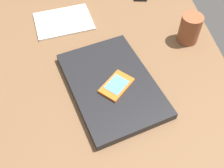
% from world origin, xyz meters
% --- Properties ---
extents(desk_surface, '(1.20, 0.80, 0.03)m').
position_xyz_m(desk_surface, '(0.00, 0.00, 0.01)').
color(desk_surface, brown).
rests_on(desk_surface, ground).
extents(laptop_closed, '(0.41, 0.33, 0.03)m').
position_xyz_m(laptop_closed, '(0.00, 0.01, 0.04)').
color(laptop_closed, black).
rests_on(laptop_closed, desk_surface).
extents(cell_phone_on_laptop, '(0.12, 0.12, 0.01)m').
position_xyz_m(cell_phone_on_laptop, '(0.02, 0.02, 0.06)').
color(cell_phone_on_laptop, orange).
rests_on(cell_phone_on_laptop, laptop_closed).
extents(pen_cup, '(0.07, 0.07, 0.10)m').
position_xyz_m(pen_cup, '(-0.18, 0.30, 0.08)').
color(pen_cup, brown).
rests_on(pen_cup, desk_surface).
extents(notepad, '(0.19, 0.23, 0.01)m').
position_xyz_m(notepad, '(-0.33, -0.13, 0.03)').
color(notepad, white).
rests_on(notepad, desk_surface).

